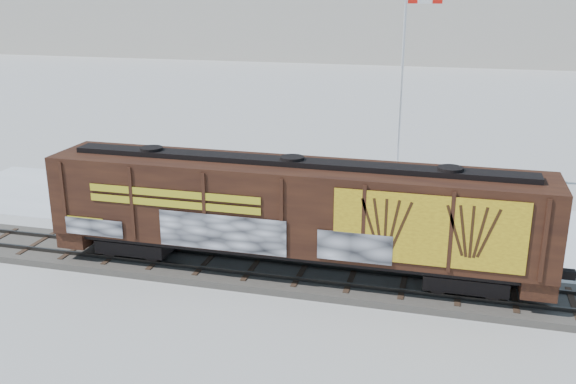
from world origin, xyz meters
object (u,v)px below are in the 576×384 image
(hopper_railcar, at_px, (292,209))
(flagpole, at_px, (402,118))
(car_dark, at_px, (405,221))
(car_white, at_px, (306,198))
(car_silver, at_px, (192,204))

(hopper_railcar, xyz_separation_m, flagpole, (2.95, 12.54, 1.31))
(flagpole, bearing_deg, car_dark, -81.83)
(flagpole, relative_size, car_dark, 2.54)
(hopper_railcar, bearing_deg, car_dark, 56.99)
(car_dark, bearing_deg, car_white, 72.93)
(car_silver, bearing_deg, flagpole, -61.27)
(car_silver, xyz_separation_m, car_white, (5.34, 2.19, 0.07))
(car_silver, distance_m, car_white, 5.78)
(hopper_railcar, xyz_separation_m, car_silver, (-6.61, 5.59, -2.20))
(flagpole, height_order, car_white, flagpole)
(hopper_railcar, height_order, car_dark, hopper_railcar)
(flagpole, relative_size, car_white, 2.48)
(hopper_railcar, bearing_deg, car_silver, 139.80)
(flagpole, relative_size, car_silver, 2.80)
(car_silver, bearing_deg, car_white, -74.98)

